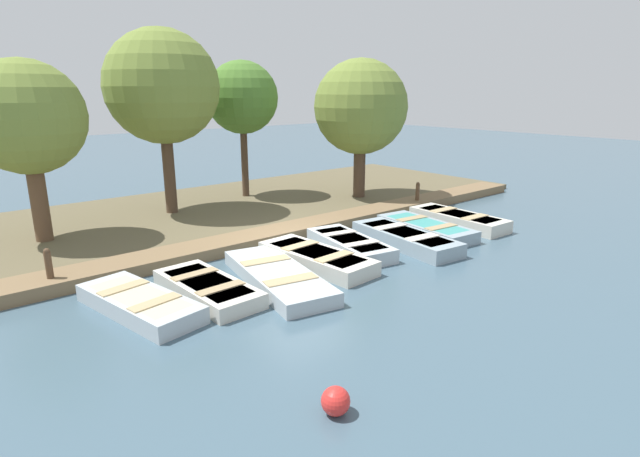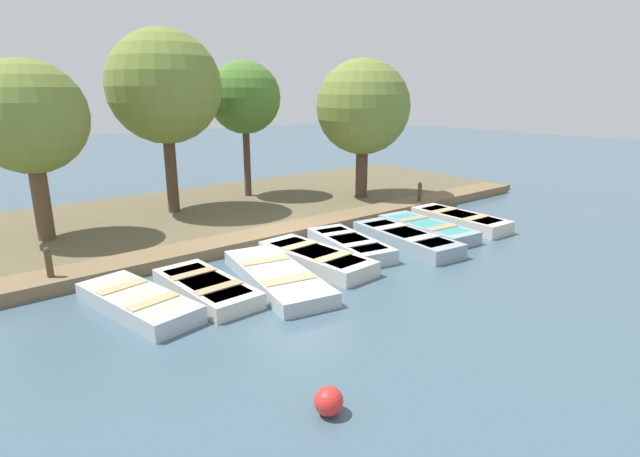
% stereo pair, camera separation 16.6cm
% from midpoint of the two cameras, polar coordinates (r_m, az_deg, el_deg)
% --- Properties ---
extents(ground_plane, '(80.00, 80.00, 0.00)m').
position_cam_midpoint_polar(ground_plane, '(13.31, -2.71, -2.40)').
color(ground_plane, '#425B6B').
extents(shore_bank, '(8.00, 24.00, 0.19)m').
position_cam_midpoint_polar(shore_bank, '(17.39, -12.76, 1.86)').
color(shore_bank, brown).
rests_on(shore_bank, ground_plane).
extents(dock_walkway, '(1.06, 22.51, 0.30)m').
position_cam_midpoint_polar(dock_walkway, '(14.19, -5.62, -0.69)').
color(dock_walkway, brown).
rests_on(dock_walkway, ground_plane).
extents(rowboat_0, '(3.04, 1.57, 0.36)m').
position_cam_midpoint_polar(rowboat_0, '(10.25, -20.36, -7.98)').
color(rowboat_0, '#B2BCC1').
rests_on(rowboat_0, ground_plane).
extents(rowboat_1, '(2.78, 1.21, 0.34)m').
position_cam_midpoint_polar(rowboat_1, '(10.60, -13.16, -6.64)').
color(rowboat_1, beige).
rests_on(rowboat_1, ground_plane).
extents(rowboat_2, '(3.76, 1.92, 0.34)m').
position_cam_midpoint_polar(rowboat_2, '(11.01, -5.28, -5.45)').
color(rowboat_2, '#B2BCC1').
rests_on(rowboat_2, ground_plane).
extents(rowboat_3, '(3.20, 1.33, 0.39)m').
position_cam_midpoint_polar(rowboat_3, '(12.05, -0.81, -3.37)').
color(rowboat_3, beige).
rests_on(rowboat_3, ground_plane).
extents(rowboat_4, '(2.96, 1.57, 0.39)m').
position_cam_midpoint_polar(rowboat_4, '(13.08, 3.07, -1.85)').
color(rowboat_4, '#B2BCC1').
rests_on(rowboat_4, ground_plane).
extents(rowboat_5, '(3.46, 1.47, 0.41)m').
position_cam_midpoint_polar(rowboat_5, '(13.76, 9.37, -1.11)').
color(rowboat_5, '#8C9EA8').
rests_on(rowboat_5, ground_plane).
extents(rowboat_6, '(3.18, 1.47, 0.38)m').
position_cam_midpoint_polar(rowboat_6, '(14.93, 11.68, 0.03)').
color(rowboat_6, '#8C9EA8').
rests_on(rowboat_6, ground_plane).
extents(rowboat_7, '(3.17, 1.23, 0.41)m').
position_cam_midpoint_polar(rowboat_7, '(16.15, 15.23, 1.04)').
color(rowboat_7, beige).
rests_on(rowboat_7, ground_plane).
extents(mooring_post_near, '(0.14, 0.14, 0.95)m').
position_cam_midpoint_polar(mooring_post_near, '(11.91, -28.88, -4.16)').
color(mooring_post_near, brown).
rests_on(mooring_post_near, ground_plane).
extents(mooring_post_far, '(0.14, 0.14, 0.95)m').
position_cam_midpoint_polar(mooring_post_far, '(18.12, 10.81, 3.76)').
color(mooring_post_far, brown).
rests_on(mooring_post_far, ground_plane).
extents(buoy, '(0.39, 0.39, 0.39)m').
position_cam_midpoint_polar(buoy, '(6.87, 1.06, -19.11)').
color(buoy, red).
rests_on(buoy, ground_plane).
extents(park_tree_far_left, '(2.90, 2.90, 4.89)m').
position_cam_midpoint_polar(park_tree_far_left, '(14.92, -30.81, 10.72)').
color(park_tree_far_left, brown).
rests_on(park_tree_far_left, ground_plane).
extents(park_tree_left, '(3.53, 3.53, 5.96)m').
position_cam_midpoint_polar(park_tree_left, '(16.83, -17.87, 15.09)').
color(park_tree_left, '#4C3828').
rests_on(park_tree_left, ground_plane).
extents(park_tree_center, '(2.63, 2.63, 5.15)m').
position_cam_midpoint_polar(park_tree_center, '(18.97, -9.15, 14.50)').
color(park_tree_center, '#4C3828').
rests_on(park_tree_center, ground_plane).
extents(park_tree_right, '(3.42, 3.42, 5.22)m').
position_cam_midpoint_polar(park_tree_right, '(18.67, 4.41, 13.61)').
color(park_tree_right, '#4C3828').
rests_on(park_tree_right, ground_plane).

